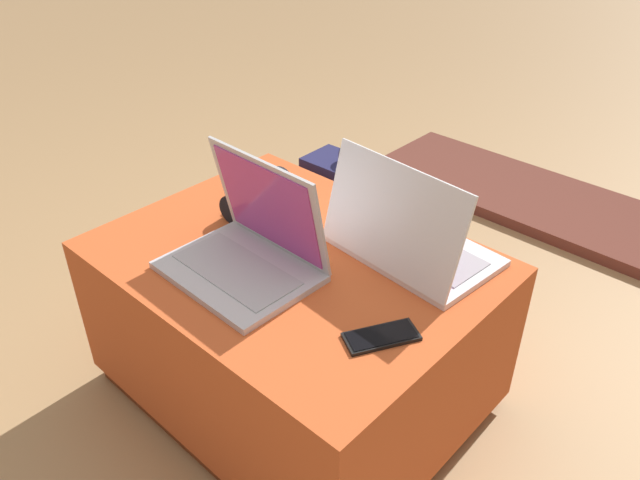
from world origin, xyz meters
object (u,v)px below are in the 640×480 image
object	(u,v)px
laptop_near	(249,249)
cell_phone	(381,336)
wrist_brace	(258,195)
laptop_far	(407,239)
backpack	(349,229)

from	to	relation	value
laptop_near	cell_phone	bearing A→B (deg)	3.89
cell_phone	wrist_brace	world-z (taller)	wrist_brace
cell_phone	laptop_near	bearing A→B (deg)	31.53
laptop_far	wrist_brace	distance (m)	0.44
laptop_far	cell_phone	distance (m)	0.30
cell_phone	backpack	bearing A→B (deg)	-16.39
cell_phone	wrist_brace	xyz separation A→B (m)	(-0.57, 0.18, 0.04)
backpack	cell_phone	bearing A→B (deg)	133.13
cell_phone	laptop_far	bearing A→B (deg)	-34.25
cell_phone	wrist_brace	bearing A→B (deg)	10.85
laptop_near	cell_phone	distance (m)	0.38
laptop_near	backpack	xyz separation A→B (m)	(-0.18, 0.58, -0.29)
laptop_far	wrist_brace	xyz separation A→B (m)	(-0.43, -0.08, -0.01)
laptop_near	cell_phone	world-z (taller)	laptop_near
backpack	laptop_far	bearing A→B (deg)	143.21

